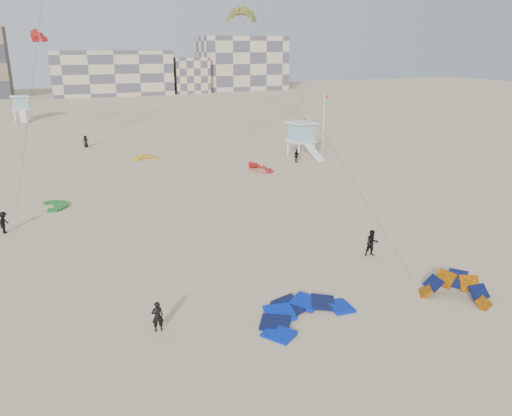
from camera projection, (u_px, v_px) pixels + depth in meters
name	position (u px, v px, depth m)	size (l,w,h in m)	color
ground	(233.00, 337.00, 23.75)	(320.00, 320.00, 0.00)	#CCB289
kite_ground_blue	(303.00, 317.00, 25.52)	(4.96, 5.18, 0.67)	#0623DC
kite_ground_orange	(454.00, 298.00, 27.40)	(3.47, 2.91, 2.06)	#D96E00
kite_ground_green	(55.00, 207.00, 42.99)	(2.93, 3.11, 0.41)	#167B21
kite_ground_red_far	(260.00, 171.00, 55.32)	(3.18, 2.92, 1.68)	red
kite_ground_yellow	(145.00, 159.00, 60.95)	(3.11, 3.21, 0.79)	#C49510
kitesurfer_main	(157.00, 316.00, 24.01)	(0.58, 0.38, 1.58)	black
kitesurfer_b	(372.00, 243.00, 32.67)	(0.87, 0.67, 1.78)	black
kitesurfer_c	(4.00, 222.00, 36.67)	(1.07, 0.61, 1.66)	black
kitesurfer_d	(296.00, 156.00, 59.07)	(0.91, 0.38, 1.55)	black
kitesurfer_e	(86.00, 141.00, 67.91)	(0.79, 0.51, 1.61)	black
kitesurfer_f	(304.00, 123.00, 83.77)	(1.44, 0.46, 1.56)	black
kite_fly_olive	(241.00, 16.00, 58.05)	(9.03, 12.96, 16.95)	brown
kite_fly_red	(38.00, 37.00, 67.64)	(4.30, 4.74, 14.77)	red
lifeguard_tower_near	(301.00, 140.00, 61.75)	(3.47, 6.12, 4.30)	white
lifeguard_tower_far	(21.00, 108.00, 91.70)	(3.47, 6.31, 4.50)	white
flagpole	(324.00, 122.00, 63.43)	(0.62, 0.09, 7.57)	white
condo_mid	(111.00, 73.00, 139.98)	(32.00, 16.00, 12.00)	#C6AD91
condo_east	(242.00, 63.00, 155.42)	(26.00, 14.00, 16.00)	#C6AD91
condo_fill_right	(189.00, 75.00, 146.39)	(10.00, 10.00, 10.00)	#C6AD91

